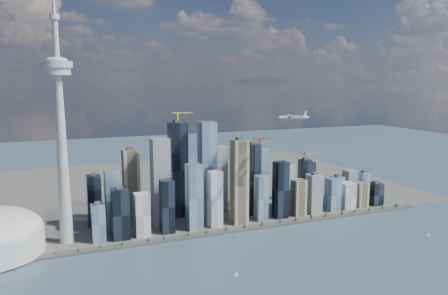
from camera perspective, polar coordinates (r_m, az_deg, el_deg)
name	(u,v)px	position (r m, az deg, el deg)	size (l,w,h in m)	color
ground	(273,283)	(746.12, 6.36, -17.14)	(4000.00, 4000.00, 0.00)	#334C5A
seawall	(216,233)	(954.78, -0.99, -11.07)	(1100.00, 22.00, 4.00)	#383838
land	(163,187)	(1366.78, -7.91, -5.10)	(1400.00, 900.00, 3.00)	#4C4C47
shoreline_trees	(216,230)	(952.52, -0.99, -10.68)	(960.53, 7.20, 8.80)	#3F2D1E
skyscraper_cluster	(227,187)	(1031.50, 0.33, -5.15)	(736.00, 142.00, 251.90)	black
needle_tower	(61,127)	(902.09, -20.56, 2.49)	(56.00, 56.00, 550.50)	#9B9B96
airplane	(293,117)	(929.89, 8.99, 3.95)	(68.78, 61.39, 17.06)	silver
sailboat_west	(237,274)	(763.37, 1.64, -16.20)	(7.24, 2.37, 10.02)	white
sailboat_east	(429,235)	(1033.28, 25.17, -10.28)	(7.56, 2.71, 10.44)	white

